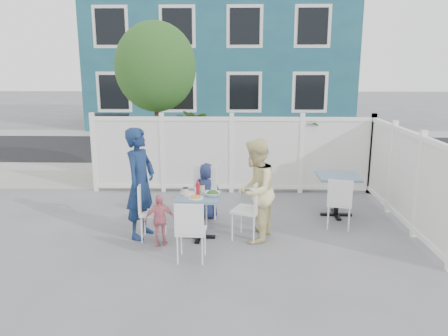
{
  "coord_description": "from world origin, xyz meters",
  "views": [
    {
      "loc": [
        0.19,
        -6.54,
        2.62
      ],
      "look_at": [
        -0.0,
        0.24,
        1.03
      ],
      "focal_mm": 35.0,
      "sensor_mm": 36.0,
      "label": 1
    }
  ],
  "objects_px": {
    "main_table": "(199,205)",
    "woman": "(255,191)",
    "chair_right": "(252,205)",
    "utility_cabinet": "(111,145)",
    "chair_back": "(203,190)",
    "man": "(140,183)",
    "chair_left": "(148,207)",
    "spare_table": "(338,185)",
    "boy": "(207,191)",
    "chair_near": "(190,227)",
    "toddler": "(159,220)"
  },
  "relations": [
    {
      "from": "chair_left",
      "to": "boy",
      "type": "distance_m",
      "value": 1.29
    },
    {
      "from": "spare_table",
      "to": "main_table",
      "type": "bearing_deg",
      "value": -155.11
    },
    {
      "from": "spare_table",
      "to": "man",
      "type": "relative_size",
      "value": 0.43
    },
    {
      "from": "spare_table",
      "to": "man",
      "type": "distance_m",
      "value": 3.44
    },
    {
      "from": "utility_cabinet",
      "to": "man",
      "type": "relative_size",
      "value": 0.82
    },
    {
      "from": "chair_left",
      "to": "chair_right",
      "type": "height_order",
      "value": "chair_right"
    },
    {
      "from": "utility_cabinet",
      "to": "chair_back",
      "type": "relative_size",
      "value": 1.47
    },
    {
      "from": "chair_left",
      "to": "chair_right",
      "type": "distance_m",
      "value": 1.6
    },
    {
      "from": "main_table",
      "to": "woman",
      "type": "xyz_separation_m",
      "value": [
        0.86,
        -0.05,
        0.26
      ]
    },
    {
      "from": "chair_left",
      "to": "man",
      "type": "relative_size",
      "value": 0.52
    },
    {
      "from": "chair_left",
      "to": "woman",
      "type": "relative_size",
      "value": 0.56
    },
    {
      "from": "chair_left",
      "to": "woman",
      "type": "xyz_separation_m",
      "value": [
        1.64,
        0.01,
        0.27
      ]
    },
    {
      "from": "utility_cabinet",
      "to": "chair_right",
      "type": "height_order",
      "value": "utility_cabinet"
    },
    {
      "from": "main_table",
      "to": "chair_back",
      "type": "height_order",
      "value": "chair_back"
    },
    {
      "from": "chair_right",
      "to": "man",
      "type": "relative_size",
      "value": 0.55
    },
    {
      "from": "main_table",
      "to": "chair_right",
      "type": "height_order",
      "value": "chair_right"
    },
    {
      "from": "chair_near",
      "to": "toddler",
      "type": "relative_size",
      "value": 1.11
    },
    {
      "from": "main_table",
      "to": "spare_table",
      "type": "height_order",
      "value": "spare_table"
    },
    {
      "from": "utility_cabinet",
      "to": "chair_right",
      "type": "relative_size",
      "value": 1.49
    },
    {
      "from": "main_table",
      "to": "woman",
      "type": "relative_size",
      "value": 0.44
    },
    {
      "from": "chair_right",
      "to": "woman",
      "type": "distance_m",
      "value": 0.24
    },
    {
      "from": "chair_back",
      "to": "woman",
      "type": "xyz_separation_m",
      "value": [
        0.86,
        -0.84,
        0.23
      ]
    },
    {
      "from": "chair_right",
      "to": "man",
      "type": "height_order",
      "value": "man"
    },
    {
      "from": "spare_table",
      "to": "chair_left",
      "type": "bearing_deg",
      "value": -159.71
    },
    {
      "from": "spare_table",
      "to": "boy",
      "type": "xyz_separation_m",
      "value": [
        -2.31,
        -0.18,
        -0.09
      ]
    },
    {
      "from": "man",
      "to": "toddler",
      "type": "xyz_separation_m",
      "value": [
        0.33,
        -0.32,
        -0.47
      ]
    },
    {
      "from": "utility_cabinet",
      "to": "chair_near",
      "type": "relative_size",
      "value": 1.63
    },
    {
      "from": "woman",
      "to": "boy",
      "type": "height_order",
      "value": "woman"
    },
    {
      "from": "chair_right",
      "to": "chair_left",
      "type": "bearing_deg",
      "value": 113.49
    },
    {
      "from": "woman",
      "to": "main_table",
      "type": "bearing_deg",
      "value": -77.07
    },
    {
      "from": "spare_table",
      "to": "woman",
      "type": "bearing_deg",
      "value": -142.61
    },
    {
      "from": "utility_cabinet",
      "to": "chair_left",
      "type": "xyz_separation_m",
      "value": [
        1.74,
        -4.22,
        -0.19
      ]
    },
    {
      "from": "toddler",
      "to": "chair_right",
      "type": "bearing_deg",
      "value": -9.64
    },
    {
      "from": "utility_cabinet",
      "to": "chair_back",
      "type": "bearing_deg",
      "value": -54.51
    },
    {
      "from": "utility_cabinet",
      "to": "chair_back",
      "type": "distance_m",
      "value": 4.21
    },
    {
      "from": "spare_table",
      "to": "toddler",
      "type": "distance_m",
      "value": 3.24
    },
    {
      "from": "utility_cabinet",
      "to": "toddler",
      "type": "bearing_deg",
      "value": -67.49
    },
    {
      "from": "utility_cabinet",
      "to": "boy",
      "type": "relative_size",
      "value": 1.43
    },
    {
      "from": "main_table",
      "to": "chair_back",
      "type": "relative_size",
      "value": 0.72
    },
    {
      "from": "chair_right",
      "to": "boy",
      "type": "distance_m",
      "value": 1.22
    },
    {
      "from": "chair_right",
      "to": "chair_near",
      "type": "bearing_deg",
      "value": 156.36
    },
    {
      "from": "chair_right",
      "to": "man",
      "type": "bearing_deg",
      "value": 109.41
    },
    {
      "from": "main_table",
      "to": "boy",
      "type": "height_order",
      "value": "boy"
    },
    {
      "from": "chair_left",
      "to": "chair_right",
      "type": "bearing_deg",
      "value": 86.87
    },
    {
      "from": "chair_left",
      "to": "man",
      "type": "distance_m",
      "value": 0.39
    },
    {
      "from": "chair_left",
      "to": "spare_table",
      "type": "bearing_deg",
      "value": 106.02
    },
    {
      "from": "toddler",
      "to": "main_table",
      "type": "bearing_deg",
      "value": 5.84
    },
    {
      "from": "chair_back",
      "to": "woman",
      "type": "distance_m",
      "value": 1.23
    },
    {
      "from": "chair_back",
      "to": "boy",
      "type": "relative_size",
      "value": 0.97
    },
    {
      "from": "chair_near",
      "to": "toddler",
      "type": "bearing_deg",
      "value": 133.46
    }
  ]
}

